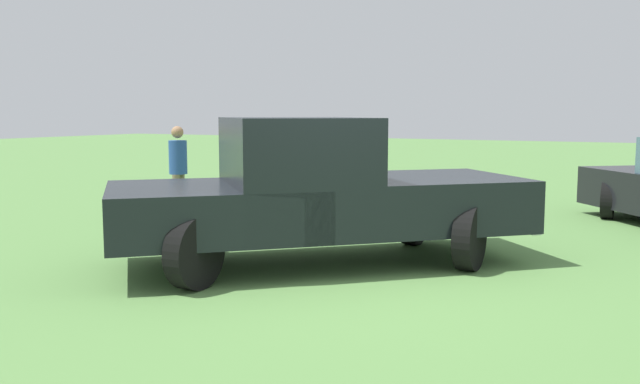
# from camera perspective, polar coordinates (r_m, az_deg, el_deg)

# --- Properties ---
(ground_plane) EXTENTS (80.00, 80.00, 0.00)m
(ground_plane) POSITION_cam_1_polar(r_m,az_deg,el_deg) (7.51, 1.82, -7.76)
(ground_plane) COLOR #5B8C47
(pickup_truck) EXTENTS (4.92, 5.04, 1.82)m
(pickup_truck) POSITION_cam_1_polar(r_m,az_deg,el_deg) (8.32, -0.87, 0.28)
(pickup_truck) COLOR black
(pickup_truck) RESTS_ON ground_plane
(person_bystander) EXTENTS (0.40, 0.40, 1.64)m
(person_bystander) POSITION_cam_1_polar(r_m,az_deg,el_deg) (12.28, -11.89, 2.11)
(person_bystander) COLOR #7A6B51
(person_bystander) RESTS_ON ground_plane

